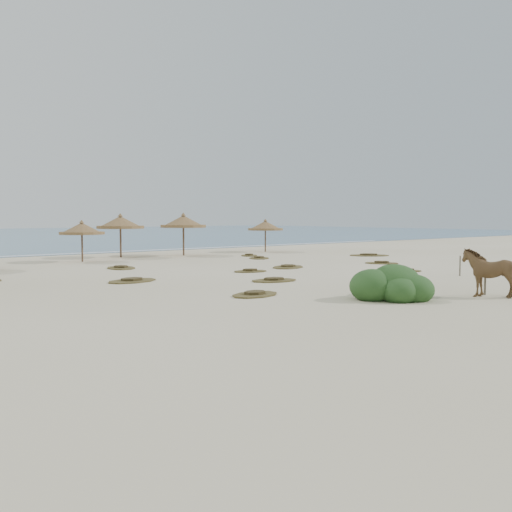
# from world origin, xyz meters

# --- Properties ---
(ground) EXTENTS (160.00, 160.00, 0.00)m
(ground) POSITION_xyz_m (0.00, 0.00, 0.00)
(ground) COLOR beige
(ground) RESTS_ON ground
(foam_line) EXTENTS (70.00, 0.60, 0.01)m
(foam_line) POSITION_xyz_m (0.00, 26.00, 0.00)
(foam_line) COLOR silver
(foam_line) RESTS_ON ground
(palapa_2) EXTENTS (3.70, 3.70, 2.71)m
(palapa_2) POSITION_xyz_m (-4.33, 18.06, 2.10)
(palapa_2) COLOR brown
(palapa_2) RESTS_ON ground
(palapa_3) EXTENTS (4.48, 4.48, 3.16)m
(palapa_3) POSITION_xyz_m (-0.65, 20.06, 2.45)
(palapa_3) COLOR brown
(palapa_3) RESTS_ON ground
(palapa_4) EXTENTS (3.87, 3.87, 3.21)m
(palapa_4) POSITION_xyz_m (3.89, 18.91, 2.49)
(palapa_4) COLOR brown
(palapa_4) RESTS_ON ground
(palapa_5) EXTENTS (3.42, 3.42, 2.73)m
(palapa_5) POSITION_xyz_m (11.47, 18.36, 2.12)
(palapa_5) COLOR brown
(palapa_5) RESTS_ON ground
(horse) EXTENTS (2.02, 2.25, 1.77)m
(horse) POSITION_xyz_m (0.83, -6.91, 0.88)
(horse) COLOR brown
(horse) RESTS_ON ground
(fence_post_near) EXTENTS (0.10, 0.10, 1.09)m
(fence_post_near) POSITION_xyz_m (1.03, -6.50, 0.55)
(fence_post_near) COLOR #625A4A
(fence_post_near) RESTS_ON ground
(fence_post_far) EXTENTS (0.08, 0.08, 0.99)m
(fence_post_far) POSITION_xyz_m (6.50, -2.22, 0.50)
(fence_post_far) COLOR #625A4A
(fence_post_far) RESTS_ON ground
(bush) EXTENTS (3.19, 2.81, 1.43)m
(bush) POSITION_xyz_m (-2.40, -4.92, 0.47)
(bush) COLOR #2D4E21
(bush) RESTS_ON ground
(scrub_1) EXTENTS (2.73, 2.08, 0.16)m
(scrub_1) POSITION_xyz_m (-7.11, 5.86, 0.05)
(scrub_1) COLOR brown
(scrub_1) RESTS_ON ground
(scrub_2) EXTENTS (2.08, 1.66, 0.16)m
(scrub_2) POSITION_xyz_m (-0.19, 5.95, 0.05)
(scrub_2) COLOR brown
(scrub_2) RESTS_ON ground
(scrub_3) EXTENTS (2.96, 2.60, 0.16)m
(scrub_3) POSITION_xyz_m (3.06, 6.52, 0.05)
(scrub_3) COLOR brown
(scrub_3) RESTS_ON ground
(scrub_4) EXTENTS (2.29, 2.43, 0.16)m
(scrub_4) POSITION_xyz_m (9.41, 4.83, 0.05)
(scrub_4) COLOR brown
(scrub_4) RESTS_ON ground
(scrub_5) EXTENTS (3.52, 3.35, 0.16)m
(scrub_5) POSITION_xyz_m (14.36, 9.87, 0.05)
(scrub_5) COLOR brown
(scrub_5) RESTS_ON ground
(scrub_7) EXTENTS (2.39, 2.51, 0.16)m
(scrub_7) POSITION_xyz_m (6.26, 12.91, 0.05)
(scrub_7) COLOR brown
(scrub_7) RESTS_ON ground
(scrub_9) EXTENTS (2.44, 1.86, 0.16)m
(scrub_9) POSITION_xyz_m (-2.06, 1.91, 0.05)
(scrub_9) COLOR brown
(scrub_9) RESTS_ON ground
(scrub_10) EXTENTS (2.12, 2.23, 0.16)m
(scrub_10) POSITION_xyz_m (7.39, 15.41, 0.05)
(scrub_10) COLOR brown
(scrub_10) RESTS_ON ground
(scrub_11) EXTENTS (2.40, 1.86, 0.16)m
(scrub_11) POSITION_xyz_m (-5.70, -1.14, 0.05)
(scrub_11) COLOR brown
(scrub_11) RESTS_ON ground
(scrub_12) EXTENTS (1.59, 1.46, 0.16)m
(scrub_12) POSITION_xyz_m (6.44, 0.71, 0.05)
(scrub_12) COLOR brown
(scrub_12) RESTS_ON ground
(scrub_13) EXTENTS (2.08, 2.66, 0.16)m
(scrub_13) POSITION_xyz_m (-4.56, 12.12, 0.05)
(scrub_13) COLOR brown
(scrub_13) RESTS_ON ground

